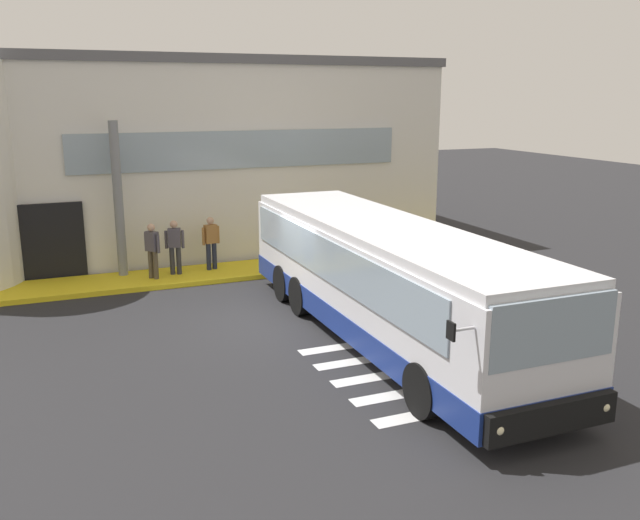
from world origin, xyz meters
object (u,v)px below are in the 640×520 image
bus_main_foreground (385,283)px  passenger_by_doorway (175,245)px  entry_support_column (118,200)px  passenger_at_curb_edge (211,240)px  passenger_near_column (152,248)px

bus_main_foreground → passenger_by_doorway: bearing=115.8°
entry_support_column → passenger_at_curb_edge: 3.04m
bus_main_foreground → passenger_near_column: size_ratio=6.82×
entry_support_column → passenger_by_doorway: (1.51, -0.54, -1.39)m
entry_support_column → passenger_near_column: (0.80, -0.79, -1.39)m
entry_support_column → passenger_by_doorway: size_ratio=2.77×
bus_main_foreground → passenger_at_curb_edge: bus_main_foreground is taller
entry_support_column → passenger_near_column: entry_support_column is taller
entry_support_column → passenger_at_curb_edge: entry_support_column is taller
passenger_by_doorway → bus_main_foreground: bearing=-64.2°
entry_support_column → bus_main_foreground: bearing=-57.1°
bus_main_foreground → passenger_at_curb_edge: bearing=107.4°
bus_main_foreground → passenger_at_curb_edge: (-2.29, 7.31, -0.26)m
passenger_near_column → bus_main_foreground: bearing=-58.9°
entry_support_column → passenger_near_column: 1.79m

